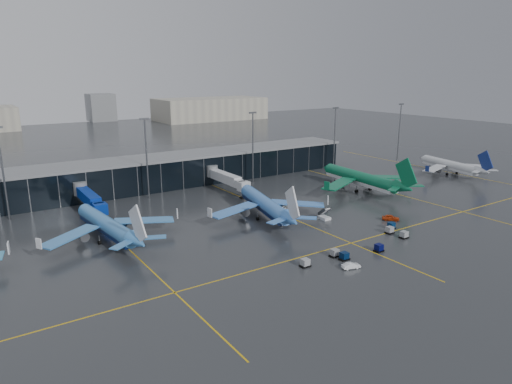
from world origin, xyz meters
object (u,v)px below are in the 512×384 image
airliner_arkefly (106,216)px  mobile_airstair (324,217)px  baggage_carts (366,244)px  service_van_white (351,266)px  service_van_red (391,218)px  airliner_klm_near (265,196)px  airliner_ba (450,160)px  airliner_aer_lingus (360,171)px

airliner_arkefly → mobile_airstair: (54.09, -17.38, -5.26)m
baggage_carts → service_van_white: bearing=-149.9°
mobile_airstair → service_van_white: bearing=-121.2°
service_van_red → airliner_klm_near: bearing=98.1°
airliner_arkefly → mobile_airstair: 57.06m
airliner_ba → baggage_carts: size_ratio=1.02×
airliner_klm_near → service_van_red: airliner_klm_near is taller
baggage_carts → mobile_airstair: mobile_airstair is taller
airliner_ba → service_van_red: (-65.92, -26.84, -4.86)m
service_van_white → service_van_red: bearing=-47.0°
airliner_arkefly → service_van_white: size_ratio=10.09×
airliner_arkefly → mobile_airstair: bearing=-23.4°
airliner_ba → service_van_red: airliner_ba is taller
airliner_arkefly → airliner_klm_near: (41.56, -6.60, 0.17)m
airliner_aer_lingus → service_van_white: airliner_aer_lingus is taller
airliner_arkefly → baggage_carts: bearing=-43.8°
mobile_airstair → service_van_red: bearing=-35.8°
airliner_klm_near → service_van_red: bearing=-25.2°
airliner_klm_near → mobile_airstair: 17.40m
airliner_arkefly → airliner_klm_near: 42.08m
service_van_red → service_van_white: size_ratio=1.18×
airliner_klm_near → airliner_ba: size_ratio=1.10×
airliner_aer_lingus → mobile_airstair: bearing=-146.9°
airliner_klm_near → airliner_aer_lingus: airliner_aer_lingus is taller
baggage_carts → airliner_ba: bearing=23.1°
airliner_arkefly → service_van_white: (36.74, -44.81, -5.39)m
airliner_aer_lingus → service_van_white: size_ratio=11.38×
airliner_arkefly → airliner_ba: airliner_arkefly is taller
airliner_aer_lingus → airliner_ba: 48.74m
airliner_ba → mobile_airstair: (-80.26, -16.05, -4.87)m
airliner_klm_near → airliner_aer_lingus: bearing=22.1°
airliner_klm_near → mobile_airstair: bearing=-27.1°
airliner_arkefly → airliner_ba: (134.35, -1.34, -0.39)m
airliner_ba → service_van_white: 106.97m
airliner_arkefly → airliner_klm_near: airliner_klm_near is taller
airliner_klm_near → airliner_ba: bearing=16.8°
airliner_ba → baggage_carts: airliner_ba is taller
baggage_carts → mobile_airstair: bearing=74.6°
airliner_klm_near → airliner_aer_lingus: size_ratio=0.91×
airliner_aer_lingus → airliner_ba: size_ratio=1.21×
airliner_aer_lingus → airliner_klm_near: bearing=-167.2°
airliner_arkefly → mobile_airstair: airliner_arkefly is taller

